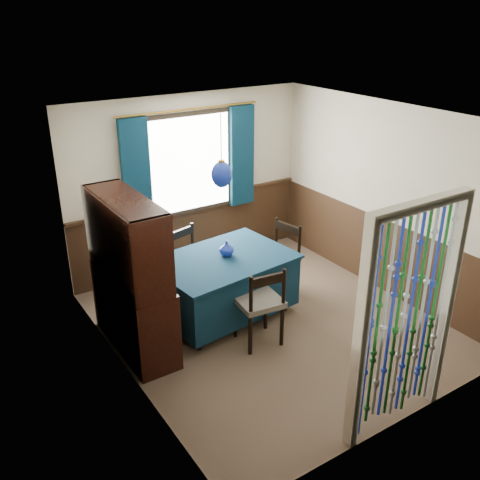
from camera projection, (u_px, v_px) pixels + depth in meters
floor at (270, 324)px, 6.51m from camera, size 4.00×4.00×0.00m
ceiling at (276, 118)px, 5.50m from camera, size 4.00×4.00×0.00m
wall_back at (189, 183)px, 7.54m from camera, size 3.60×0.00×3.60m
wall_front at (414, 307)px, 4.47m from camera, size 3.60×0.00×3.60m
wall_left at (121, 269)px, 5.11m from camera, size 0.00×4.00×4.00m
wall_right at (385, 200)px, 6.90m from camera, size 0.00×4.00×4.00m
wainscot_back at (192, 233)px, 7.83m from camera, size 3.60×0.00×3.60m
wainscot_front at (402, 378)px, 4.79m from camera, size 3.60×0.00×3.60m
wainscot_left at (129, 334)px, 5.42m from camera, size 0.00×4.00×4.00m
wainscot_right at (378, 253)px, 7.20m from camera, size 0.00×4.00×4.00m
window at (190, 164)px, 7.38m from camera, size 1.32×0.12×1.42m
doorway at (405, 324)px, 4.60m from camera, size 1.16×0.12×2.18m
dining_table at (223, 282)px, 6.53m from camera, size 1.74×1.29×0.79m
chair_near at (260, 303)px, 5.96m from camera, size 0.53×0.51×0.97m
chair_far at (191, 261)px, 7.01m from camera, size 0.55×0.54×0.92m
chair_left at (150, 306)px, 5.90m from camera, size 0.56×0.58×0.97m
chair_right at (278, 258)px, 7.02m from camera, size 0.55×0.56×0.98m
sideboard at (132, 299)px, 5.86m from camera, size 0.48×1.36×1.77m
pendant_lamp at (221, 174)px, 5.97m from camera, size 0.24×0.24×0.82m
vase_table at (227, 249)px, 6.43m from camera, size 0.21×0.21×0.17m
bowl_shelf at (144, 255)px, 5.40m from camera, size 0.29×0.29×0.06m
vase_sideboard at (122, 255)px, 6.01m from camera, size 0.26×0.26×0.20m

